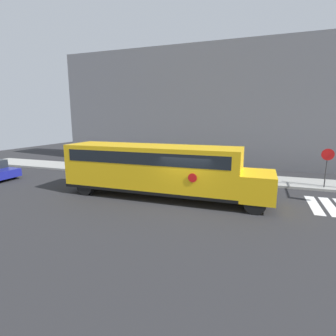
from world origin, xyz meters
The scene contains 5 objects.
ground_plane centered at (0.00, 0.00, 0.00)m, with size 60.00×60.00×0.00m, color #28282B.
sidewalk_strip centered at (0.00, 6.50, 0.07)m, with size 44.00×3.00×0.15m.
building_backdrop centered at (0.00, 13.00, 5.40)m, with size 32.00×4.00×10.80m.
school_bus centered at (-1.94, 0.70, 1.68)m, with size 11.40×2.57×2.89m.
stop_sign centered at (7.29, 5.51, 1.70)m, with size 0.72×0.10×2.56m.
Camera 1 is at (3.34, -12.58, 4.39)m, focal length 28.00 mm.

